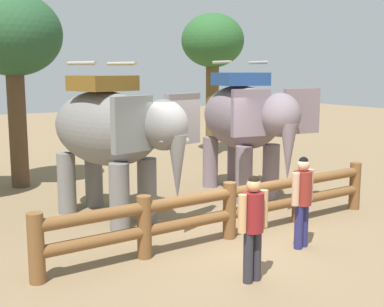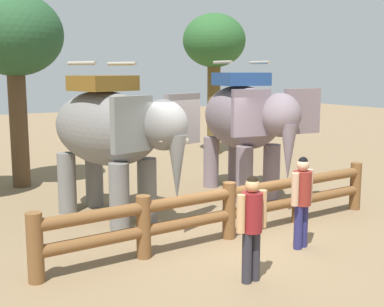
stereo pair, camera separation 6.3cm
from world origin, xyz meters
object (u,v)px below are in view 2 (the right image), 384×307
at_px(log_fence, 229,206).
at_px(elephant_center, 245,121).
at_px(tourist_woman_in_black, 252,221).
at_px(tree_far_left, 214,45).
at_px(tree_back_center, 14,39).
at_px(tourist_man_in_blue, 302,196).
at_px(elephant_near_left, 112,132).

xyz_separation_m(log_fence, elephant_center, (2.24, 2.50, 1.24)).
distance_m(tourist_woman_in_black, tree_far_left, 11.94).
height_order(elephant_center, tree_back_center, tree_back_center).
height_order(tourist_woman_in_black, tree_far_left, tree_far_left).
bearing_deg(elephant_center, log_fence, -131.85).
height_order(tourist_man_in_blue, tree_back_center, tree_back_center).
height_order(elephant_center, tourist_woman_in_black, elephant_center).
bearing_deg(tree_back_center, tourist_woman_in_black, -80.30).
height_order(log_fence, elephant_center, elephant_center).
relative_size(elephant_near_left, elephant_center, 0.99).
distance_m(log_fence, tree_back_center, 7.48).
bearing_deg(log_fence, tree_back_center, 109.50).
height_order(elephant_near_left, tourist_man_in_blue, elephant_near_left).
bearing_deg(elephant_near_left, log_fence, -59.24).
bearing_deg(tree_back_center, tree_far_left, 13.70).
distance_m(elephant_near_left, tree_back_center, 4.68).
bearing_deg(elephant_center, tree_far_left, 63.28).
relative_size(tree_far_left, tree_back_center, 1.01).
bearing_deg(log_fence, tourist_woman_in_black, -116.00).
distance_m(tree_far_left, tree_back_center, 7.54).
relative_size(elephant_center, tree_far_left, 0.77).
distance_m(log_fence, elephant_near_left, 2.88).
relative_size(tourist_woman_in_black, tourist_man_in_blue, 0.98).
distance_m(elephant_near_left, tourist_man_in_blue, 4.02).
relative_size(log_fence, tree_far_left, 1.45).
relative_size(elephant_near_left, tourist_man_in_blue, 2.40).
bearing_deg(tourist_man_in_blue, tree_far_left, 64.91).
height_order(log_fence, tourist_woman_in_black, tourist_woman_in_black).
bearing_deg(log_fence, tree_far_left, 58.04).
bearing_deg(elephant_near_left, tourist_man_in_blue, -57.62).
relative_size(log_fence, elephant_near_left, 1.90).
bearing_deg(tourist_woman_in_black, tourist_man_in_blue, 23.15).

